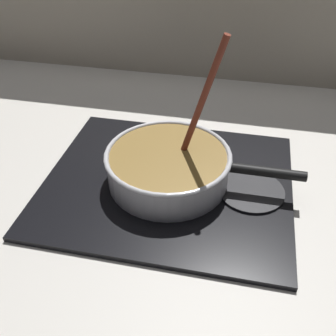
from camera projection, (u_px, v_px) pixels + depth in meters
ground at (105, 242)px, 0.81m from camera, size 2.40×1.60×0.04m
hob_plate at (168, 183)px, 0.92m from camera, size 0.56×0.48×0.01m
burner_ring at (168, 179)px, 0.91m from camera, size 0.17×0.17×0.01m
spare_burner at (251, 191)px, 0.88m from camera, size 0.15×0.15×0.01m
cooking_pan at (169, 166)px, 0.89m from camera, size 0.44×0.28×0.34m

